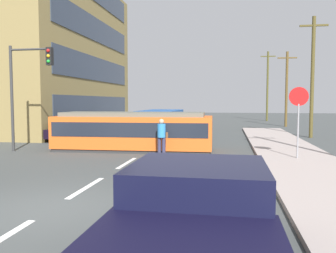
{
  "coord_description": "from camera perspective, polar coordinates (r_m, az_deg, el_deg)",
  "views": [
    {
      "loc": [
        3.93,
        -7.18,
        2.43
      ],
      "look_at": [
        1.07,
        9.39,
        1.23
      ],
      "focal_mm": 37.26,
      "sensor_mm": 36.0,
      "label": 1
    }
  ],
  "objects": [
    {
      "name": "lane_stripe_1",
      "position": [
        10.28,
        -13.18,
        -9.68
      ],
      "size": [
        0.16,
        2.4,
        0.01
      ],
      "primitive_type": "cube",
      "color": "silver",
      "rests_on": "ground"
    },
    {
      "name": "traffic_light_mast",
      "position": [
        18.27,
        -22.05,
        7.31
      ],
      "size": [
        2.25,
        0.33,
        5.13
      ],
      "color": "#333333",
      "rests_on": "ground"
    },
    {
      "name": "ground_plane",
      "position": [
        17.79,
        -3.08,
        -3.77
      ],
      "size": [
        120.0,
        120.0,
        0.0
      ],
      "primitive_type": "plane",
      "color": "#3E4342"
    },
    {
      "name": "utility_pole_far",
      "position": [
        35.71,
        18.83,
        6.05
      ],
      "size": [
        1.8,
        0.24,
        7.22
      ],
      "color": "brown",
      "rests_on": "ground"
    },
    {
      "name": "utility_pole_mid",
      "position": [
        25.36,
        22.56,
        7.79
      ],
      "size": [
        1.8,
        0.24,
        8.05
      ],
      "color": "#4E4420",
      "rests_on": "ground"
    },
    {
      "name": "parked_sedan_far",
      "position": [
        28.02,
        -9.36,
        0.34
      ],
      "size": [
        2.14,
        4.48,
        1.19
      ],
      "color": "silver",
      "rests_on": "ground"
    },
    {
      "name": "lane_stripe_2",
      "position": [
        13.97,
        -6.75,
        -5.94
      ],
      "size": [
        0.16,
        2.4,
        0.01
      ],
      "primitive_type": "cube",
      "color": "silver",
      "rests_on": "ground"
    },
    {
      "name": "city_bus",
      "position": [
        24.97,
        -1.17,
        0.91
      ],
      "size": [
        2.55,
        5.84,
        1.81
      ],
      "color": "#1F4C94",
      "rests_on": "ground"
    },
    {
      "name": "sidewalk_curb_right",
      "position": [
        13.7,
        21.85,
        -6.14
      ],
      "size": [
        3.2,
        36.0,
        0.14
      ],
      "primitive_type": "cube",
      "color": "#A1938D",
      "rests_on": "ground"
    },
    {
      "name": "utility_pole_distant",
      "position": [
        45.52,
        15.97,
        6.55
      ],
      "size": [
        1.8,
        0.24,
        8.64
      ],
      "color": "#4C4821",
      "rests_on": "ground"
    },
    {
      "name": "pickup_truck_parked",
      "position": [
        4.72,
        4.4,
        -16.19
      ],
      "size": [
        2.31,
        5.02,
        1.55
      ],
      "color": "black",
      "rests_on": "ground"
    },
    {
      "name": "lane_stripe_4",
      "position": [
        29.21,
        2.01,
        -0.67
      ],
      "size": [
        0.16,
        2.4,
        0.01
      ],
      "primitive_type": "cube",
      "color": "silver",
      "rests_on": "ground"
    },
    {
      "name": "stop_sign",
      "position": [
        15.01,
        20.58,
        2.92
      ],
      "size": [
        0.76,
        0.07,
        2.88
      ],
      "color": "gray",
      "rests_on": "sidewalk_curb_right"
    },
    {
      "name": "parked_sedan_mid",
      "position": [
        23.02,
        -15.16,
        -0.55
      ],
      "size": [
        2.01,
        4.42,
        1.19
      ],
      "color": "black",
      "rests_on": "ground"
    },
    {
      "name": "lane_stripe_3",
      "position": [
        23.31,
        0.02,
        -1.88
      ],
      "size": [
        0.16,
        2.4,
        0.01
      ],
      "primitive_type": "cube",
      "color": "silver",
      "rests_on": "ground"
    },
    {
      "name": "pedestrian_crossing",
      "position": [
        15.45,
        -1.04,
        -1.44
      ],
      "size": [
        0.48,
        0.36,
        1.67
      ],
      "color": "#32304B",
      "rests_on": "ground"
    },
    {
      "name": "corner_building",
      "position": [
        33.49,
        -23.76,
        10.56
      ],
      "size": [
        15.04,
        18.0,
        12.8
      ],
      "color": "olive",
      "rests_on": "ground"
    },
    {
      "name": "streetcar_tram",
      "position": [
        17.53,
        -5.63,
        -0.67
      ],
      "size": [
        7.88,
        2.8,
        1.91
      ],
      "color": "#DC581C",
      "rests_on": "ground"
    }
  ]
}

